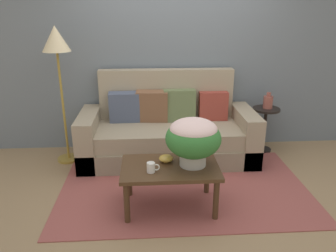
{
  "coord_description": "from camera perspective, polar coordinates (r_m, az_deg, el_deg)",
  "views": [
    {
      "loc": [
        -0.38,
        -3.21,
        1.9
      ],
      "look_at": [
        -0.16,
        0.21,
        0.66
      ],
      "focal_mm": 35.48,
      "sensor_mm": 36.0,
      "label": 1
    }
  ],
  "objects": [
    {
      "name": "table_vase",
      "position": [
        4.63,
        16.8,
        4.01
      ],
      "size": [
        0.13,
        0.13,
        0.22
      ],
      "color": "#934C42",
      "rests_on": "side_table"
    },
    {
      "name": "ground_plane",
      "position": [
        3.75,
        2.76,
        -10.61
      ],
      "size": [
        14.0,
        14.0,
        0.0
      ],
      "primitive_type": "plane",
      "color": "#997A56"
    },
    {
      "name": "wall_back",
      "position": [
        4.55,
        1.22,
        14.7
      ],
      "size": [
        6.4,
        0.12,
        2.98
      ],
      "primitive_type": "cube",
      "color": "slate",
      "rests_on": "ground"
    },
    {
      "name": "coffee_table",
      "position": [
        3.25,
        0.35,
        -7.87
      ],
      "size": [
        0.94,
        0.59,
        0.46
      ],
      "color": "#442D1B",
      "rests_on": "ground"
    },
    {
      "name": "snack_bowl",
      "position": [
        3.28,
        -0.34,
        -5.59
      ],
      "size": [
        0.14,
        0.14,
        0.07
      ],
      "color": "gold",
      "rests_on": "coffee_table"
    },
    {
      "name": "floor_lamp",
      "position": [
        4.2,
        -18.56,
        12.25
      ],
      "size": [
        0.33,
        0.33,
        1.7
      ],
      "color": "olive",
      "rests_on": "ground"
    },
    {
      "name": "area_rug",
      "position": [
        3.76,
        2.74,
        -10.45
      ],
      "size": [
        2.7,
        1.68,
        0.01
      ],
      "primitive_type": "cube",
      "color": "#994C47",
      "rests_on": "ground"
    },
    {
      "name": "potted_plant",
      "position": [
        3.13,
        4.37,
        -1.96
      ],
      "size": [
        0.53,
        0.53,
        0.47
      ],
      "color": "#B7B2A8",
      "rests_on": "coffee_table"
    },
    {
      "name": "coffee_mug",
      "position": [
        3.09,
        -2.88,
        -7.12
      ],
      "size": [
        0.12,
        0.08,
        0.1
      ],
      "color": "white",
      "rests_on": "coffee_table"
    },
    {
      "name": "side_table",
      "position": [
        4.7,
        16.35,
        0.72
      ],
      "size": [
        0.36,
        0.36,
        0.62
      ],
      "color": "black",
      "rests_on": "ground"
    },
    {
      "name": "couch",
      "position": [
        4.34,
        -0.06,
        -1.07
      ],
      "size": [
        2.23,
        0.89,
        1.12
      ],
      "color": "gray",
      "rests_on": "ground"
    }
  ]
}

